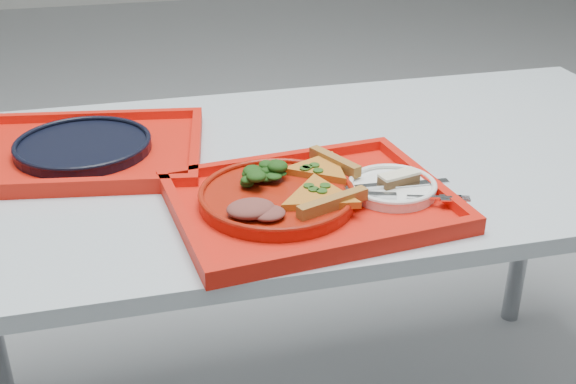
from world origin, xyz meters
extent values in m
cube|color=#A5B0B9|center=(0.00, 0.00, 0.73)|extent=(1.60, 0.80, 0.03)
cylinder|color=gray|center=(0.72, 0.32, 0.36)|extent=(0.05, 0.05, 0.72)
cube|color=red|center=(-0.06, -0.21, 0.76)|extent=(0.48, 0.40, 0.01)
cube|color=red|center=(-0.43, 0.10, 0.76)|extent=(0.50, 0.42, 0.01)
cylinder|color=maroon|center=(-0.12, -0.20, 0.77)|extent=(0.26, 0.26, 0.02)
cylinder|color=white|center=(0.08, -0.21, 0.77)|extent=(0.15, 0.15, 0.01)
cylinder|color=black|center=(-0.43, 0.10, 0.77)|extent=(0.26, 0.26, 0.02)
ellipsoid|color=black|center=(-0.14, -0.15, 0.80)|extent=(0.08, 0.07, 0.04)
ellipsoid|color=brown|center=(-0.18, -0.26, 0.79)|extent=(0.08, 0.06, 0.02)
cube|color=#452617|center=(0.09, -0.21, 0.78)|extent=(0.07, 0.04, 0.01)
cube|color=beige|center=(0.09, -0.21, 0.79)|extent=(0.07, 0.04, 0.00)
cube|color=silver|center=(0.09, -0.21, 0.78)|extent=(0.19, 0.02, 0.01)
cube|color=silver|center=(0.09, -0.26, 0.78)|extent=(0.18, 0.08, 0.01)
camera|label=1|loc=(-0.36, -1.24, 1.32)|focal=45.00mm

